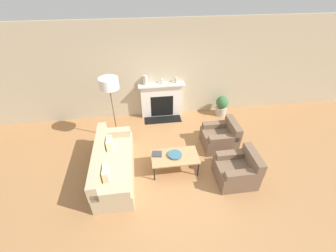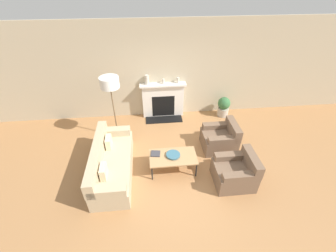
{
  "view_description": "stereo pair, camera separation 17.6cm",
  "coord_description": "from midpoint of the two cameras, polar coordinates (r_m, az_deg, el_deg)",
  "views": [
    {
      "loc": [
        -0.73,
        -3.77,
        4.02
      ],
      "look_at": [
        -0.06,
        1.1,
        0.45
      ],
      "focal_mm": 24.0,
      "sensor_mm": 36.0,
      "label": 1
    },
    {
      "loc": [
        -0.56,
        -3.79,
        4.02
      ],
      "look_at": [
        -0.06,
        1.1,
        0.45
      ],
      "focal_mm": 24.0,
      "sensor_mm": 36.0,
      "label": 2
    }
  ],
  "objects": [
    {
      "name": "bowl",
      "position": [
        5.2,
        2.29,
        -7.32
      ],
      "size": [
        0.32,
        0.32,
        0.05
      ],
      "color": "#38667A",
      "rests_on": "coffee_table"
    },
    {
      "name": "fireplace",
      "position": [
        7.06,
        -0.54,
        6.49
      ],
      "size": [
        1.39,
        0.59,
        1.11
      ],
      "color": "silver",
      "rests_on": "ground_plane"
    },
    {
      "name": "mantel_vase_center_left",
      "position": [
        6.78,
        -0.44,
        11.3
      ],
      "size": [
        0.08,
        0.08,
        0.15
      ],
      "color": "beige",
      "rests_on": "fireplace"
    },
    {
      "name": "coffee_table",
      "position": [
        5.23,
        2.26,
        -7.95
      ],
      "size": [
        1.09,
        0.61,
        0.42
      ],
      "color": "tan",
      "rests_on": "ground_plane"
    },
    {
      "name": "armchair_far",
      "position": [
        6.08,
        13.98,
        -3.13
      ],
      "size": [
        0.85,
        0.78,
        0.75
      ],
      "rotation": [
        0.0,
        0.0,
        -1.57
      ],
      "color": "brown",
      "rests_on": "ground_plane"
    },
    {
      "name": "potted_plant",
      "position": [
        7.4,
        14.62,
        4.88
      ],
      "size": [
        0.39,
        0.39,
        0.64
      ],
      "color": "#B2A899",
      "rests_on": "ground_plane"
    },
    {
      "name": "mantel_vase_left",
      "position": [
        6.73,
        -4.6,
        11.63
      ],
      "size": [
        0.12,
        0.12,
        0.29
      ],
      "color": "beige",
      "rests_on": "fireplace"
    },
    {
      "name": "mantel_vase_center_right",
      "position": [
        6.82,
        3.3,
        11.53
      ],
      "size": [
        0.08,
        0.08,
        0.17
      ],
      "color": "beige",
      "rests_on": "fireplace"
    },
    {
      "name": "floor_lamp",
      "position": [
        5.78,
        -13.64,
        9.69
      ],
      "size": [
        0.48,
        0.48,
        1.8
      ],
      "color": "brown",
      "rests_on": "ground_plane"
    },
    {
      "name": "couch",
      "position": [
        5.37,
        -13.39,
        -9.22
      ],
      "size": [
        0.81,
        2.1,
        0.78
      ],
      "rotation": [
        0.0,
        0.0,
        1.57
      ],
      "color": "tan",
      "rests_on": "ground_plane"
    },
    {
      "name": "ground_plane",
      "position": [
        5.56,
        2.74,
        -10.41
      ],
      "size": [
        18.0,
        18.0,
        0.0
      ],
      "primitive_type": "plane",
      "color": "#A87547"
    },
    {
      "name": "armchair_near",
      "position": [
        5.29,
        17.78,
        -11.1
      ],
      "size": [
        0.85,
        0.78,
        0.75
      ],
      "rotation": [
        0.0,
        0.0,
        -1.57
      ],
      "color": "brown",
      "rests_on": "ground_plane"
    },
    {
      "name": "book",
      "position": [
        5.26,
        -2.23,
        -7.05
      ],
      "size": [
        0.24,
        0.23,
        0.02
      ],
      "rotation": [
        0.0,
        0.0,
        -0.14
      ],
      "color": "#38383D",
      "rests_on": "coffee_table"
    },
    {
      "name": "wall_back",
      "position": [
        6.8,
        0.09,
        13.8
      ],
      "size": [
        18.0,
        0.06,
        2.9
      ],
      "color": "#BCAD8E",
      "rests_on": "ground_plane"
    }
  ]
}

